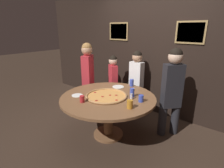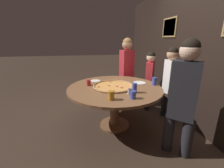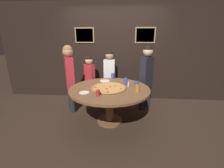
# 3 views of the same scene
# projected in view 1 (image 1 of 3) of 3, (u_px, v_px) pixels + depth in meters

# --- Properties ---
(ground_plane) EXTENTS (24.00, 24.00, 0.00)m
(ground_plane) POSITION_uv_depth(u_px,v_px,m) (108.00, 135.00, 3.13)
(ground_plane) COLOR #38281E
(back_wall) EXTENTS (6.40, 0.08, 2.60)m
(back_wall) POSITION_uv_depth(u_px,v_px,m) (149.00, 53.00, 3.76)
(back_wall) COLOR black
(back_wall) RESTS_ON ground_plane
(dining_table) EXTENTS (1.58, 1.58, 0.74)m
(dining_table) POSITION_uv_depth(u_px,v_px,m) (108.00, 104.00, 2.95)
(dining_table) COLOR brown
(dining_table) RESTS_ON ground_plane
(giant_pizza) EXTENTS (0.69, 0.69, 0.03)m
(giant_pizza) POSITION_uv_depth(u_px,v_px,m) (106.00, 96.00, 2.89)
(giant_pizza) COLOR #E0994C
(giant_pizza) RESTS_ON dining_table
(drink_cup_by_shaker) EXTENTS (0.09, 0.09, 0.12)m
(drink_cup_by_shaker) POSITION_uv_depth(u_px,v_px,m) (130.00, 104.00, 2.46)
(drink_cup_by_shaker) COLOR #BC7A23
(drink_cup_by_shaker) RESTS_ON dining_table
(drink_cup_centre_back) EXTENTS (0.08, 0.08, 0.14)m
(drink_cup_centre_back) POSITION_uv_depth(u_px,v_px,m) (132.00, 83.00, 3.40)
(drink_cup_centre_back) COLOR #384CB7
(drink_cup_centre_back) RESTS_ON dining_table
(drink_cup_near_left) EXTENTS (0.08, 0.08, 0.11)m
(drink_cup_near_left) POSITION_uv_depth(u_px,v_px,m) (141.00, 98.00, 2.68)
(drink_cup_near_left) COLOR #384CB7
(drink_cup_near_left) RESTS_ON dining_table
(drink_cup_near_right) EXTENTS (0.07, 0.07, 0.10)m
(drink_cup_near_right) POSITION_uv_depth(u_px,v_px,m) (82.00, 99.00, 2.66)
(drink_cup_near_right) COLOR #B22328
(drink_cup_near_right) RESTS_ON dining_table
(drink_cup_beside_pizza) EXTENTS (0.08, 0.08, 0.15)m
(drink_cup_beside_pizza) POSITION_uv_depth(u_px,v_px,m) (132.00, 93.00, 2.87)
(drink_cup_beside_pizza) COLOR #384CB7
(drink_cup_beside_pizza) RESTS_ON dining_table
(white_plate_beside_cup) EXTENTS (0.22, 0.22, 0.01)m
(white_plate_beside_cup) POSITION_uv_depth(u_px,v_px,m) (118.00, 87.00, 3.37)
(white_plate_beside_cup) COLOR white
(white_plate_beside_cup) RESTS_ON dining_table
(white_plate_left_side) EXTENTS (0.18, 0.18, 0.01)m
(white_plate_left_side) POSITION_uv_depth(u_px,v_px,m) (77.00, 95.00, 2.94)
(white_plate_left_side) COLOR white
(white_plate_left_side) RESTS_ON dining_table
(condiment_shaker) EXTENTS (0.04, 0.04, 0.10)m
(condiment_shaker) POSITION_uv_depth(u_px,v_px,m) (131.00, 96.00, 2.77)
(condiment_shaker) COLOR silver
(condiment_shaker) RESTS_ON dining_table
(diner_side_left) EXTENTS (0.35, 0.21, 1.39)m
(diner_side_left) POSITION_uv_depth(u_px,v_px,m) (136.00, 79.00, 3.75)
(diner_side_left) COLOR #232328
(diner_side_left) RESTS_ON ground_plane
(diner_centre_back) EXTENTS (0.32, 0.27, 1.26)m
(diner_centre_back) POSITION_uv_depth(u_px,v_px,m) (113.00, 80.00, 3.93)
(diner_centre_back) COLOR #232328
(diner_centre_back) RESTS_ON ground_plane
(diner_side_right) EXTENTS (0.36, 0.38, 1.54)m
(diner_side_right) POSITION_uv_depth(u_px,v_px,m) (172.00, 88.00, 2.92)
(diner_side_right) COLOR #232328
(diner_side_right) RESTS_ON ground_plane
(diner_far_left) EXTENTS (0.29, 0.41, 1.54)m
(diner_far_left) POSITION_uv_depth(u_px,v_px,m) (88.00, 74.00, 3.79)
(diner_far_left) COLOR #232328
(diner_far_left) RESTS_ON ground_plane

